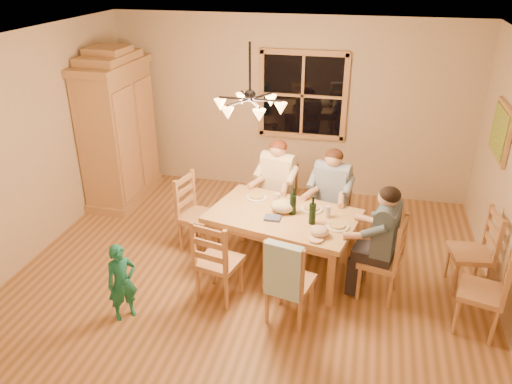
% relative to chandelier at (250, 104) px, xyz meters
% --- Properties ---
extents(floor, '(5.50, 5.50, 0.00)m').
position_rel_chandelier_xyz_m(floor, '(0.00, 0.00, -2.08)').
color(floor, brown).
rests_on(floor, ground).
extents(ceiling, '(5.50, 5.00, 0.02)m').
position_rel_chandelier_xyz_m(ceiling, '(0.00, 0.00, 0.62)').
color(ceiling, white).
rests_on(ceiling, wall_back).
extents(wall_back, '(5.50, 0.02, 2.70)m').
position_rel_chandelier_xyz_m(wall_back, '(0.00, 2.50, -0.73)').
color(wall_back, tan).
rests_on(wall_back, floor).
extents(wall_left, '(0.02, 5.00, 2.70)m').
position_rel_chandelier_xyz_m(wall_left, '(-2.75, 0.00, -0.73)').
color(wall_left, tan).
rests_on(wall_left, floor).
extents(window, '(1.30, 0.06, 1.30)m').
position_rel_chandelier_xyz_m(window, '(0.20, 2.47, -0.53)').
color(window, black).
rests_on(window, wall_back).
extents(painting, '(0.06, 0.78, 0.64)m').
position_rel_chandelier_xyz_m(painting, '(2.71, 1.20, -0.48)').
color(painting, '#9E6E44').
rests_on(painting, wall_right).
extents(chandelier, '(0.77, 0.68, 0.71)m').
position_rel_chandelier_xyz_m(chandelier, '(0.00, 0.00, 0.00)').
color(chandelier, black).
rests_on(chandelier, ceiling).
extents(armoire, '(0.66, 1.40, 2.30)m').
position_rel_chandelier_xyz_m(armoire, '(-2.42, 1.60, -1.02)').
color(armoire, '#9E6E44').
rests_on(armoire, floor).
extents(dining_table, '(1.84, 1.35, 0.76)m').
position_rel_chandelier_xyz_m(dining_table, '(0.35, 0.17, -1.42)').
color(dining_table, tan).
rests_on(dining_table, floor).
extents(chair_far_left, '(0.52, 0.51, 0.99)m').
position_rel_chandelier_xyz_m(chair_far_left, '(0.11, 1.02, -1.77)').
color(chair_far_left, tan).
rests_on(chair_far_left, floor).
extents(chair_far_right, '(0.52, 0.51, 0.99)m').
position_rel_chandelier_xyz_m(chair_far_right, '(0.83, 0.86, -1.77)').
color(chair_far_right, tan).
rests_on(chair_far_right, floor).
extents(chair_near_left, '(0.52, 0.51, 0.99)m').
position_rel_chandelier_xyz_m(chair_near_left, '(-0.23, -0.51, -1.77)').
color(chair_near_left, tan).
rests_on(chair_near_left, floor).
extents(chair_near_right, '(0.52, 0.51, 0.99)m').
position_rel_chandelier_xyz_m(chair_near_right, '(0.58, -0.69, -1.77)').
color(chair_near_right, tan).
rests_on(chair_near_right, floor).
extents(chair_end_left, '(0.51, 0.52, 0.99)m').
position_rel_chandelier_xyz_m(chair_end_left, '(-0.78, 0.42, -1.77)').
color(chair_end_left, tan).
rests_on(chair_end_left, floor).
extents(chair_end_right, '(0.51, 0.52, 0.99)m').
position_rel_chandelier_xyz_m(chair_end_right, '(1.47, -0.08, -1.77)').
color(chair_end_right, tan).
rests_on(chair_end_right, floor).
extents(adult_woman, '(0.46, 0.49, 0.87)m').
position_rel_chandelier_xyz_m(adult_woman, '(0.11, 1.02, -1.24)').
color(adult_woman, beige).
rests_on(adult_woman, floor).
extents(adult_plaid_man, '(0.46, 0.49, 0.87)m').
position_rel_chandelier_xyz_m(adult_plaid_man, '(0.83, 0.86, -1.24)').
color(adult_plaid_man, '#2E537E').
rests_on(adult_plaid_man, floor).
extents(adult_slate_man, '(0.49, 0.46, 0.87)m').
position_rel_chandelier_xyz_m(adult_slate_man, '(1.47, -0.08, -1.24)').
color(adult_slate_man, '#455A6F').
rests_on(adult_slate_man, floor).
extents(towel, '(0.39, 0.18, 0.58)m').
position_rel_chandelier_xyz_m(towel, '(0.54, -0.88, -1.38)').
color(towel, '#9EC7D7').
rests_on(towel, chair_near_right).
extents(wine_bottle_a, '(0.08, 0.08, 0.33)m').
position_rel_chandelier_xyz_m(wine_bottle_a, '(0.45, 0.19, -1.15)').
color(wine_bottle_a, black).
rests_on(wine_bottle_a, dining_table).
extents(wine_bottle_b, '(0.08, 0.08, 0.33)m').
position_rel_chandelier_xyz_m(wine_bottle_b, '(0.70, 0.02, -1.15)').
color(wine_bottle_b, black).
rests_on(wine_bottle_b, dining_table).
extents(plate_woman, '(0.26, 0.26, 0.02)m').
position_rel_chandelier_xyz_m(plate_woman, '(-0.04, 0.49, -1.31)').
color(plate_woman, white).
rests_on(plate_woman, dining_table).
extents(plate_plaid, '(0.26, 0.26, 0.02)m').
position_rel_chandelier_xyz_m(plate_plaid, '(0.65, 0.34, -1.31)').
color(plate_plaid, white).
rests_on(plate_plaid, dining_table).
extents(plate_slate, '(0.26, 0.26, 0.02)m').
position_rel_chandelier_xyz_m(plate_slate, '(0.98, -0.01, -1.31)').
color(plate_slate, white).
rests_on(plate_slate, dining_table).
extents(wine_glass_a, '(0.06, 0.06, 0.14)m').
position_rel_chandelier_xyz_m(wine_glass_a, '(0.23, 0.39, -1.25)').
color(wine_glass_a, silver).
rests_on(wine_glass_a, dining_table).
extents(wine_glass_b, '(0.06, 0.06, 0.14)m').
position_rel_chandelier_xyz_m(wine_glass_b, '(0.85, 0.20, -1.25)').
color(wine_glass_b, silver).
rests_on(wine_glass_b, dining_table).
extents(cap, '(0.20, 0.20, 0.11)m').
position_rel_chandelier_xyz_m(cap, '(0.81, -0.23, -1.26)').
color(cap, '#D3B08C').
rests_on(cap, dining_table).
extents(napkin, '(0.21, 0.18, 0.03)m').
position_rel_chandelier_xyz_m(napkin, '(0.25, 0.01, -1.30)').
color(napkin, '#465181').
rests_on(napkin, dining_table).
extents(cloth_bundle, '(0.28, 0.22, 0.15)m').
position_rel_chandelier_xyz_m(cloth_bundle, '(0.33, 0.21, -1.24)').
color(cloth_bundle, beige).
rests_on(cloth_bundle, dining_table).
extents(child, '(0.37, 0.37, 0.86)m').
position_rel_chandelier_xyz_m(child, '(-1.10, -1.06, -1.65)').
color(child, '#19735F').
rests_on(child, floor).
extents(chair_spare_front, '(0.52, 0.53, 0.99)m').
position_rel_chandelier_xyz_m(chair_spare_front, '(2.45, -0.43, -1.77)').
color(chair_spare_front, tan).
rests_on(chair_spare_front, floor).
extents(chair_spare_back, '(0.47, 0.49, 0.99)m').
position_rel_chandelier_xyz_m(chair_spare_back, '(2.45, 0.29, -1.77)').
color(chair_spare_back, tan).
rests_on(chair_spare_back, floor).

